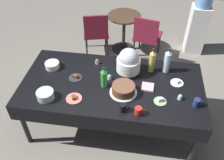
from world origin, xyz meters
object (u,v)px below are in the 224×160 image
dessert_plate_charcoal (75,77)px  cupcake_vanilla (109,77)px  cupcake_cocoa (180,97)px  cupcake_rose (97,62)px  soda_bottle_lime_soda (104,78)px  maroon_chair_left (96,31)px  ceramic_snack_bowl (52,65)px  maroon_chair_right (147,35)px  coffee_mug_navy (197,103)px  dessert_plate_coral (74,98)px  glass_salad_bowl (45,95)px  coffee_mug_black (123,108)px  dessert_plate_white (177,82)px  slow_cooker (129,62)px  potluck_table (112,87)px  frosted_layer_cake (123,89)px  soda_bottle_ginger_ale (152,61)px  round_cafe_table (124,26)px  coffee_mug_red (139,111)px  water_cooler (198,23)px  dessert_plate_sage (160,101)px

dessert_plate_charcoal → cupcake_vanilla: (0.42, 0.04, 0.02)m
cupcake_cocoa → cupcake_rose: 1.16m
soda_bottle_lime_soda → maroon_chair_left: 1.77m
soda_bottle_lime_soda → dessert_plate_charcoal: bearing=167.4°
ceramic_snack_bowl → soda_bottle_lime_soda: bearing=-18.5°
cupcake_cocoa → maroon_chair_right: (-0.41, 1.76, -0.29)m
cupcake_cocoa → cupcake_rose: bearing=154.2°
coffee_mug_navy → dessert_plate_coral: bearing=-176.0°
glass_salad_bowl → ceramic_snack_bowl: glass_salad_bowl is taller
cupcake_cocoa → maroon_chair_right: 1.83m
coffee_mug_black → dessert_plate_white: bearing=41.7°
coffee_mug_black → slow_cooker: bearing=90.8°
potluck_table → cupcake_rose: cupcake_rose is taller
slow_cooker → ceramic_snack_bowl: slow_cooker is taller
frosted_layer_cake → coffee_mug_navy: frosted_layer_cake is taller
frosted_layer_cake → dessert_plate_coral: bearing=-161.8°
soda_bottle_lime_soda → soda_bottle_ginger_ale: 0.66m
coffee_mug_black → round_cafe_table: 2.28m
frosted_layer_cake → coffee_mug_black: size_ratio=2.82×
potluck_table → slow_cooker: (0.17, 0.23, 0.22)m
dessert_plate_coral → coffee_mug_red: size_ratio=1.54×
cupcake_rose → coffee_mug_red: 0.99m
cupcake_rose → maroon_chair_left: bearing=102.5°
water_cooler → coffee_mug_red: bearing=-111.0°
maroon_chair_right → round_cafe_table: (-0.43, 0.22, 0.01)m
cupcake_cocoa → coffee_mug_black: coffee_mug_black is taller
dessert_plate_charcoal → soda_bottle_ginger_ale: bearing=17.2°
dessert_plate_sage → soda_bottle_ginger_ale: 0.56m
dessert_plate_sage → maroon_chair_left: size_ratio=0.17×
slow_cooker → maroon_chair_right: size_ratio=0.41×
dessert_plate_sage → maroon_chair_left: (-1.11, 1.83, -0.27)m
frosted_layer_cake → dessert_plate_coral: (-0.54, -0.18, -0.05)m
maroon_chair_right → water_cooler: water_cooler is taller
coffee_mug_navy → coffee_mug_red: size_ratio=0.97×
cupcake_cocoa → potluck_table: bearing=169.2°
coffee_mug_black → coffee_mug_red: 0.17m
cupcake_cocoa → maroon_chair_left: maroon_chair_left is taller
maroon_chair_right → dessert_plate_sage: bearing=-83.9°
maroon_chair_right → coffee_mug_black: bearing=-95.7°
cupcake_cocoa → round_cafe_table: cupcake_cocoa is taller
frosted_layer_cake → slow_cooker: (0.02, 0.38, 0.10)m
soda_bottle_ginger_ale → coffee_mug_navy: bearing=-46.5°
potluck_table → glass_salad_bowl: 0.80m
glass_salad_bowl → dessert_plate_white: size_ratio=1.25×
dessert_plate_charcoal → dessert_plate_white: (1.24, 0.09, -0.00)m
coffee_mug_navy → coffee_mug_red: bearing=-161.3°
dessert_plate_white → coffee_mug_black: (-0.60, -0.53, 0.04)m
cupcake_cocoa → maroon_chair_left: 2.23m
coffee_mug_navy → maroon_chair_right: bearing=107.6°
glass_salad_bowl → dessert_plate_sage: 1.29m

